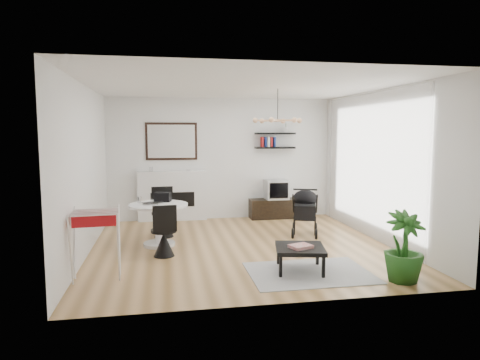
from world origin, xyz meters
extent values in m
plane|color=olive|center=(0.00, 0.00, 0.00)|extent=(5.00, 5.00, 0.00)
plane|color=white|center=(0.00, 0.00, 2.70)|extent=(5.00, 5.00, 0.00)
plane|color=white|center=(0.00, 2.50, 1.35)|extent=(5.00, 0.00, 5.00)
plane|color=white|center=(-2.50, 0.00, 1.35)|extent=(0.00, 5.00, 5.00)
plane|color=white|center=(2.50, 0.00, 1.35)|extent=(0.00, 5.00, 5.00)
cube|color=white|center=(2.40, 0.20, 1.35)|extent=(0.04, 3.60, 2.60)
cube|color=white|center=(-1.10, 2.42, 0.55)|extent=(1.50, 0.15, 1.10)
cube|color=black|center=(-1.10, 2.36, 0.48)|extent=(0.95, 0.06, 0.32)
cube|color=black|center=(-1.10, 2.48, 1.75)|extent=(1.12, 0.03, 0.82)
cube|color=white|center=(-1.10, 2.46, 1.75)|extent=(1.02, 0.01, 0.72)
cube|color=black|center=(1.21, 2.37, 1.60)|extent=(0.90, 0.25, 0.04)
cube|color=black|center=(1.21, 2.37, 1.92)|extent=(0.90, 0.25, 0.04)
cube|color=black|center=(1.21, 2.29, 0.22)|extent=(1.17, 0.41, 0.44)
cube|color=#BBBBBD|center=(1.23, 2.29, 0.66)|extent=(0.50, 0.44, 0.44)
cube|color=black|center=(1.23, 2.07, 0.66)|extent=(0.43, 0.01, 0.35)
cylinder|color=white|center=(-1.38, 0.31, 0.03)|extent=(0.54, 0.54, 0.06)
cylinder|color=white|center=(-1.38, 0.31, 0.37)|extent=(0.13, 0.13, 0.63)
cylinder|color=white|center=(-1.38, 0.31, 0.71)|extent=(1.00, 1.00, 0.04)
imported|color=black|center=(-1.46, 0.29, 0.74)|extent=(0.41, 0.32, 0.03)
cube|color=black|center=(-1.31, 0.56, 0.81)|extent=(0.31, 0.24, 0.16)
cube|color=silver|center=(-1.21, 0.21, 0.73)|extent=(0.41, 0.36, 0.01)
cylinder|color=white|center=(-1.71, 0.48, 0.78)|extent=(0.06, 0.06, 0.11)
cylinder|color=black|center=(-1.30, 0.95, 0.45)|extent=(0.44, 0.44, 0.05)
cone|color=black|center=(-1.30, 0.95, 0.21)|extent=(0.36, 0.36, 0.42)
cube|color=black|center=(-1.32, 1.14, 0.70)|extent=(0.40, 0.08, 0.45)
cylinder|color=black|center=(-1.30, -0.34, 0.41)|extent=(0.40, 0.40, 0.05)
cone|color=black|center=(-1.30, -0.34, 0.19)|extent=(0.33, 0.33, 0.38)
cube|color=black|center=(-1.28, -0.52, 0.64)|extent=(0.37, 0.08, 0.41)
cube|color=maroon|center=(-2.18, -1.29, 0.83)|extent=(0.56, 0.35, 0.14)
cube|color=black|center=(1.34, 0.60, 0.47)|extent=(0.56, 0.68, 0.27)
ellipsoid|color=black|center=(1.39, 0.77, 0.68)|extent=(0.47, 0.47, 0.33)
cylinder|color=black|center=(1.21, 0.25, 0.92)|extent=(0.41, 0.17, 0.03)
torus|color=black|center=(1.22, 0.93, 0.09)|extent=(0.11, 0.21, 0.20)
torus|color=black|center=(1.63, 0.79, 0.09)|extent=(0.11, 0.21, 0.20)
torus|color=black|center=(1.04, 0.42, 0.09)|extent=(0.11, 0.21, 0.20)
torus|color=black|center=(1.45, 0.27, 0.09)|extent=(0.11, 0.21, 0.20)
cube|color=gray|center=(0.68, -1.54, 0.01)|extent=(1.67, 1.21, 0.01)
cube|color=black|center=(0.57, -1.43, 0.33)|extent=(0.79, 0.79, 0.06)
cube|color=black|center=(0.23, -1.65, 0.15)|extent=(0.04, 0.04, 0.29)
cube|color=black|center=(0.79, -1.77, 0.15)|extent=(0.04, 0.04, 0.29)
cube|color=black|center=(0.35, -1.09, 0.15)|extent=(0.04, 0.04, 0.29)
cube|color=black|center=(0.91, -1.21, 0.15)|extent=(0.04, 0.04, 0.29)
cube|color=#C43831|center=(0.56, -1.50, 0.37)|extent=(0.35, 0.31, 0.04)
imported|color=#1E5017|center=(1.77, -2.06, 0.46)|extent=(0.55, 0.55, 0.93)
camera|label=1|loc=(-1.29, -7.02, 1.94)|focal=32.00mm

